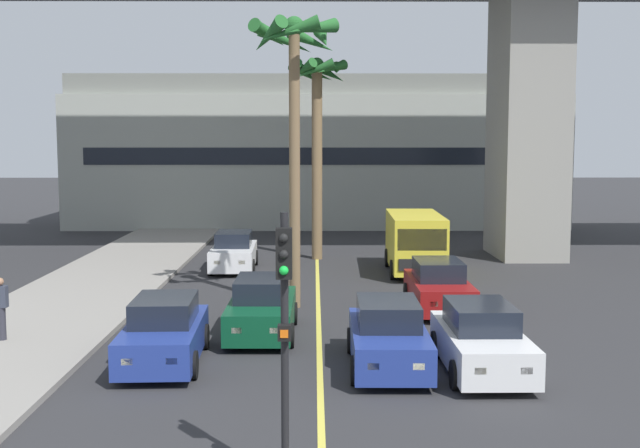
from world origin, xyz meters
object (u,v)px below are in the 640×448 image
object	(u,v)px
car_queue_front	(164,333)
car_queue_third	(481,341)
traffic_light_median_near	(284,311)
palm_tree_near_median	(294,73)
car_queue_second	(262,309)
delivery_van	(415,241)
palm_tree_mid_median	(317,108)
car_queue_fourth	(234,252)
car_queue_sixth	(439,287)
pedestrian_near_crosswalk	(1,307)
car_queue_fifth	(388,337)

from	to	relation	value
car_queue_front	car_queue_third	bearing A→B (deg)	-5.68
traffic_light_median_near	palm_tree_near_median	world-z (taller)	palm_tree_near_median
car_queue_second	delivery_van	xyz separation A→B (m)	(5.43, 10.04, 0.57)
car_queue_second	palm_tree_near_median	size ratio (longest dim) A/B	0.45
car_queue_front	palm_tree_mid_median	distance (m)	17.95
car_queue_front	car_queue_second	bearing A→B (deg)	51.59
car_queue_fourth	palm_tree_mid_median	xyz separation A→B (m)	(3.41, 2.99, 5.99)
car_queue_third	traffic_light_median_near	world-z (taller)	traffic_light_median_near
car_queue_third	car_queue_sixth	distance (m)	6.52
delivery_van	palm_tree_near_median	size ratio (longest dim) A/B	0.59
traffic_light_median_near	car_queue_front	bearing A→B (deg)	115.04
car_queue_fourth	car_queue_front	bearing A→B (deg)	-91.13
car_queue_sixth	pedestrian_near_crosswalk	bearing A→B (deg)	-160.87
car_queue_front	delivery_van	distance (m)	14.82
car_queue_sixth	palm_tree_mid_median	size ratio (longest dim) A/B	0.46
car_queue_third	delivery_van	size ratio (longest dim) A/B	0.78
palm_tree_mid_median	car_queue_fourth	bearing A→B (deg)	-138.80
car_queue_front	palm_tree_mid_median	world-z (taller)	palm_tree_mid_median
car_queue_sixth	palm_tree_near_median	bearing A→B (deg)	173.71
car_queue_second	car_queue_fourth	size ratio (longest dim) A/B	1.00
car_queue_fourth	traffic_light_median_near	bearing A→B (deg)	-81.98
car_queue_fifth	palm_tree_mid_median	bearing A→B (deg)	95.39
car_queue_third	pedestrian_near_crosswalk	distance (m)	12.11
car_queue_third	palm_tree_near_median	size ratio (longest dim) A/B	0.45
car_queue_front	pedestrian_near_crosswalk	world-z (taller)	pedestrian_near_crosswalk
traffic_light_median_near	palm_tree_near_median	xyz separation A→B (m)	(-0.16, 12.94, 4.62)
car_queue_sixth	delivery_van	xyz separation A→B (m)	(0.15, 6.95, 0.57)
palm_tree_near_median	delivery_van	bearing A→B (deg)	54.40
palm_tree_mid_median	delivery_van	bearing A→B (deg)	-44.22
car_queue_second	car_queue_fifth	xyz separation A→B (m)	(3.14, -3.10, 0.00)
car_queue_fourth	traffic_light_median_near	xyz separation A→B (m)	(2.84, -20.19, 1.99)
car_queue_third	delivery_van	world-z (taller)	delivery_van
car_queue_third	car_queue_sixth	world-z (taller)	same
car_queue_front	traffic_light_median_near	world-z (taller)	traffic_light_median_near
car_queue_second	palm_tree_mid_median	xyz separation A→B (m)	(1.54, 13.83, 5.99)
car_queue_front	car_queue_fourth	world-z (taller)	same
car_queue_front	palm_tree_near_median	size ratio (longest dim) A/B	0.46
car_queue_sixth	palm_tree_mid_median	world-z (taller)	palm_tree_mid_median
car_queue_third	car_queue_fourth	world-z (taller)	same
palm_tree_mid_median	car_queue_front	bearing A→B (deg)	-102.55
car_queue_fifth	pedestrian_near_crosswalk	distance (m)	10.00
palm_tree_near_median	car_queue_sixth	bearing A→B (deg)	-6.29
car_queue_front	car_queue_fourth	distance (m)	13.53
car_queue_fifth	palm_tree_near_median	distance (m)	9.69
car_queue_fourth	palm_tree_mid_median	world-z (taller)	palm_tree_mid_median
car_queue_fifth	traffic_light_median_near	xyz separation A→B (m)	(-2.17, -6.25, 1.99)
car_queue_second	traffic_light_median_near	size ratio (longest dim) A/B	0.98
car_queue_third	traffic_light_median_near	xyz separation A→B (m)	(-4.26, -5.92, 1.99)
delivery_van	palm_tree_mid_median	size ratio (longest dim) A/B	0.60
delivery_van	pedestrian_near_crosswalk	size ratio (longest dim) A/B	3.27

